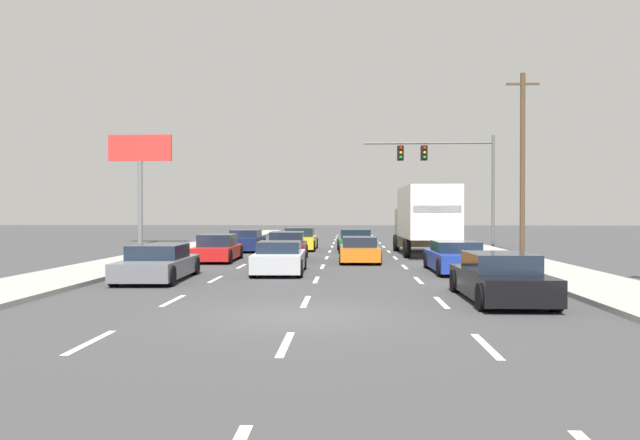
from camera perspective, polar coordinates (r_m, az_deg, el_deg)
The scene contains 18 objects.
ground_plane at distance 38.37m, azimuth 1.05°, elevation -2.67°, with size 140.00×140.00×0.00m, color #3D3D3F.
sidewalk_right at distance 34.18m, azimuth 15.27°, elevation -2.99°, with size 3.15×80.00×0.14m, color #9E9E99.
sidewalk_left at distance 34.71m, azimuth -13.42°, elevation -2.92°, with size 3.15×80.00×0.14m, color #9E9E99.
lane_markings at distance 32.98m, azimuth 0.79°, elevation -3.21°, with size 6.94×57.00×0.01m.
car_navy at distance 35.81m, azimuth -6.91°, elevation -1.97°, with size 1.89×4.24×1.25m.
car_red at distance 28.74m, azimuth -9.54°, elevation -2.67°, with size 1.95×4.44×1.25m.
car_gray at distance 21.16m, azimuth -14.85°, elevation -3.96°, with size 2.12×4.74×1.18m.
car_yellow at distance 36.84m, azimuth -1.88°, elevation -1.86°, with size 2.00×4.56×1.34m.
car_maroon at distance 29.13m, azimuth -3.08°, elevation -2.53°, with size 2.02×4.49×1.34m.
car_silver at distance 22.73m, azimuth -3.78°, elevation -3.61°, with size 1.95×4.23×1.19m.
car_green at distance 35.35m, azimuth 3.28°, elevation -2.01°, with size 2.14×4.28×1.29m.
car_orange at distance 27.99m, azimuth 3.68°, elevation -2.83°, with size 1.85×4.44×1.15m.
box_truck at distance 32.81m, azimuth 9.76°, elevation 0.35°, with size 2.81×8.18×3.59m.
car_blue at distance 23.59m, azimuth 12.53°, elevation -3.45°, with size 1.94×4.40×1.17m.
car_black at distance 16.31m, azimuth 16.44°, elevation -5.28°, with size 1.92×4.46×1.22m.
traffic_signal_mast at distance 40.95m, azimuth 11.16°, elevation 5.21°, with size 8.51×0.69×7.29m.
utility_pole_mid at distance 35.73m, azimuth 18.36°, elevation 5.26°, with size 1.80×0.28×9.96m.
roadside_billboard at distance 45.92m, azimuth -16.43°, elevation 4.96°, with size 4.59×0.36×7.84m.
Camera 1 is at (1.07, -13.29, 2.25)m, focal length 34.33 mm.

